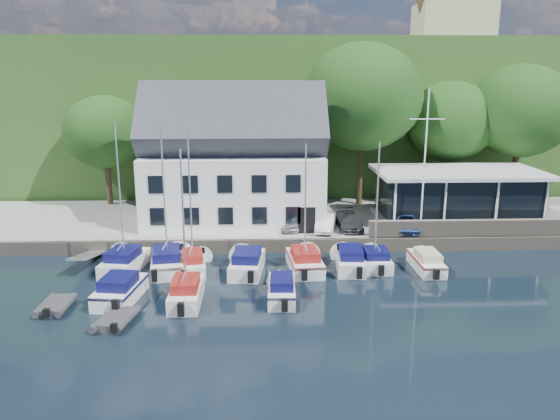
% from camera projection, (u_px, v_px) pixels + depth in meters
% --- Properties ---
extents(ground, '(180.00, 180.00, 0.00)m').
position_uv_depth(ground, '(354.00, 317.00, 29.04)').
color(ground, black).
rests_on(ground, ground).
extents(quay, '(60.00, 13.00, 1.00)m').
position_uv_depth(quay, '(319.00, 222.00, 45.88)').
color(quay, '#999993').
rests_on(quay, ground).
extents(quay_face, '(60.00, 0.30, 1.00)m').
position_uv_depth(quay_face, '(329.00, 245.00, 39.58)').
color(quay_face, '#70675A').
rests_on(quay_face, ground).
extents(hillside, '(160.00, 75.00, 16.00)m').
position_uv_depth(hillside, '(290.00, 103.00, 87.20)').
color(hillside, '#294B1C').
rests_on(hillside, ground).
extents(field_patch, '(50.00, 30.00, 0.30)m').
position_uv_depth(field_patch, '(335.00, 52.00, 93.26)').
color(field_patch, '#515B2D').
rests_on(field_patch, hillside).
extents(farmhouse, '(10.40, 7.00, 8.20)m').
position_uv_depth(farmhouse, '(453.00, 18.00, 75.35)').
color(farmhouse, '#C5B697').
rests_on(farmhouse, hillside).
extents(harbor_building, '(14.40, 8.20, 8.70)m').
position_uv_depth(harbor_building, '(234.00, 167.00, 43.48)').
color(harbor_building, white).
rests_on(harbor_building, quay).
extents(club_pavilion, '(13.20, 7.20, 4.10)m').
position_uv_depth(club_pavilion, '(457.00, 195.00, 44.20)').
color(club_pavilion, black).
rests_on(club_pavilion, quay).
extents(seawall, '(18.00, 0.50, 1.20)m').
position_uv_depth(seawall, '(490.00, 228.00, 40.13)').
color(seawall, '#70675A').
rests_on(seawall, quay).
extents(gangway, '(1.20, 6.00, 1.40)m').
position_uv_depth(gangway, '(91.00, 264.00, 37.17)').
color(gangway, silver).
rests_on(gangway, ground).
extents(car_silver, '(2.21, 3.50, 1.11)m').
position_uv_depth(car_silver, '(285.00, 222.00, 41.75)').
color(car_silver, '#B0B0B5').
rests_on(car_silver, quay).
extents(car_white, '(2.06, 4.02, 1.26)m').
position_uv_depth(car_white, '(325.00, 222.00, 41.45)').
color(car_white, silver).
rests_on(car_white, quay).
extents(car_dgrey, '(1.88, 4.28, 1.22)m').
position_uv_depth(car_dgrey, '(349.00, 221.00, 41.97)').
color(car_dgrey, '#2D2D32').
rests_on(car_dgrey, quay).
extents(car_blue, '(2.04, 4.02, 1.32)m').
position_uv_depth(car_blue, '(406.00, 222.00, 41.50)').
color(car_blue, navy).
rests_on(car_blue, quay).
extents(flagpole, '(2.54, 0.20, 10.59)m').
position_uv_depth(flagpole, '(425.00, 163.00, 39.53)').
color(flagpole, white).
rests_on(flagpole, quay).
extents(tree_0, '(7.18, 7.18, 9.82)m').
position_uv_depth(tree_0, '(106.00, 151.00, 48.86)').
color(tree_0, '#153510').
rests_on(tree_0, quay).
extents(tree_1, '(6.87, 6.87, 9.39)m').
position_uv_depth(tree_1, '(184.00, 153.00, 49.07)').
color(tree_1, '#153510').
rests_on(tree_1, quay).
extents(tree_2, '(7.59, 7.59, 10.37)m').
position_uv_depth(tree_2, '(295.00, 147.00, 49.18)').
color(tree_2, '#153510').
rests_on(tree_2, quay).
extents(tree_3, '(10.51, 10.51, 14.36)m').
position_uv_depth(tree_3, '(361.00, 125.00, 48.43)').
color(tree_3, '#153510').
rests_on(tree_3, quay).
extents(tree_4, '(8.07, 8.07, 11.02)m').
position_uv_depth(tree_4, '(449.00, 142.00, 49.97)').
color(tree_4, '#153510').
rests_on(tree_4, quay).
extents(tree_5, '(9.15, 9.15, 12.51)m').
position_uv_depth(tree_5, '(518.00, 135.00, 49.07)').
color(tree_5, '#153510').
rests_on(tree_5, quay).
extents(boat_r1_0, '(3.21, 6.55, 9.49)m').
position_uv_depth(boat_r1_0, '(120.00, 201.00, 34.80)').
color(boat_r1_0, white).
rests_on(boat_r1_0, ground).
extents(boat_r1_1, '(3.18, 7.00, 9.51)m').
position_uv_depth(boat_r1_1, '(164.00, 200.00, 34.90)').
color(boat_r1_1, white).
rests_on(boat_r1_1, ground).
extents(boat_r1_2, '(2.47, 6.03, 8.29)m').
position_uv_depth(boat_r1_2, '(191.00, 210.00, 34.97)').
color(boat_r1_2, white).
rests_on(boat_r1_2, ground).
extents(boat_r1_3, '(2.82, 6.56, 1.54)m').
position_uv_depth(boat_r1_3, '(247.00, 261.00, 35.53)').
color(boat_r1_3, white).
rests_on(boat_r1_3, ground).
extents(boat_r1_4, '(2.69, 6.40, 9.16)m').
position_uv_depth(boat_r1_4, '(305.00, 202.00, 34.97)').
color(boat_r1_4, white).
rests_on(boat_r1_4, ground).
extents(boat_r1_5, '(2.46, 6.41, 1.51)m').
position_uv_depth(boat_r1_5, '(350.00, 257.00, 36.19)').
color(boat_r1_5, white).
rests_on(boat_r1_5, ground).
extents(boat_r1_6, '(2.04, 5.16, 8.30)m').
position_uv_depth(boat_r1_6, '(377.00, 207.00, 35.52)').
color(boat_r1_6, white).
rests_on(boat_r1_6, ground).
extents(boat_r1_7, '(1.78, 5.90, 1.34)m').
position_uv_depth(boat_r1_7, '(426.00, 260.00, 35.99)').
color(boat_r1_7, white).
rests_on(boat_r1_7, ground).
extents(boat_r2_0, '(2.95, 6.04, 1.55)m').
position_uv_depth(boat_r2_0, '(120.00, 287.00, 31.06)').
color(boat_r2_0, white).
rests_on(boat_r2_0, ground).
extents(boat_r2_1, '(1.83, 5.92, 9.27)m').
position_uv_depth(boat_r2_1, '(183.00, 224.00, 29.84)').
color(boat_r2_1, white).
rests_on(boat_r2_1, ground).
extents(boat_r2_2, '(1.88, 5.81, 1.41)m').
position_uv_depth(boat_r2_2, '(282.00, 287.00, 31.35)').
color(boat_r2_2, white).
rests_on(boat_r2_2, ground).
extents(dinghy_0, '(1.68, 2.77, 0.64)m').
position_uv_depth(dinghy_0, '(55.00, 304.00, 29.88)').
color(dinghy_0, '#333338').
rests_on(dinghy_0, ground).
extents(dinghy_1, '(2.21, 3.09, 0.66)m').
position_uv_depth(dinghy_1, '(116.00, 318.00, 28.16)').
color(dinghy_1, '#333338').
rests_on(dinghy_1, ground).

